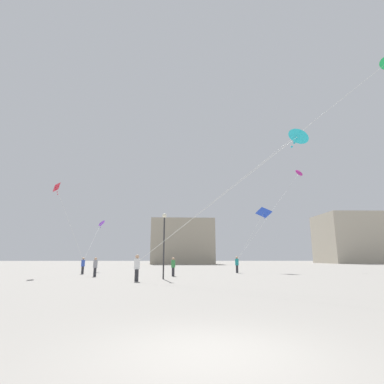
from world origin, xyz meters
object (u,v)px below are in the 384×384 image
kite_emerald_diamond (376,72)px  lamppost_east (164,235)px  kite_violet_diamond (101,223)px  building_left_hall (183,241)px  person_in_grey (95,266)px  kite_magenta_diamond (299,173)px  person_in_teal (237,264)px  person_in_green (173,266)px  kite_cyan_diamond (296,137)px  kite_cobalt_delta (264,213)px  person_in_white (137,267)px  person_in_blue (83,265)px  building_centre_hall (364,238)px  kite_crimson_delta (57,188)px

kite_emerald_diamond → lamppost_east: (-12.86, 8.60, -8.89)m
kite_violet_diamond → building_left_hall: size_ratio=0.46×
person_in_grey → kite_magenta_diamond: kite_magenta_diamond is taller
kite_emerald_diamond → person_in_teal: bearing=107.0°
person_in_green → kite_magenta_diamond: kite_magenta_diamond is taller
kite_cyan_diamond → lamppost_east: kite_cyan_diamond is taller
lamppost_east → person_in_teal: bearing=52.1°
person_in_teal → kite_violet_diamond: size_ratio=0.24×
kite_violet_diamond → person_in_teal: bearing=-16.6°
kite_violet_diamond → kite_magenta_diamond: bearing=5.7°
kite_cobalt_delta → kite_violet_diamond: bearing=171.5°
person_in_grey → person_in_white: 7.12m
person_in_blue → kite_emerald_diamond: (21.55, -16.13, 11.41)m
kite_emerald_diamond → building_centre_hall: building_centre_hall is taller
kite_cyan_diamond → kite_crimson_delta: bearing=141.5°
kite_crimson_delta → person_in_teal: bearing=12.6°
kite_cobalt_delta → kite_magenta_diamond: (6.90, 5.71, 6.63)m
person_in_grey → lamppost_east: bearing=38.6°
kite_magenta_diamond → person_in_blue: bearing=-160.4°
person_in_grey → kite_emerald_diamond: bearing=34.6°
kite_cyan_diamond → kite_emerald_diamond: kite_emerald_diamond is taller
building_centre_hall → kite_magenta_diamond: bearing=-127.8°
person_in_white → building_centre_hall: building_centre_hall is taller
person_in_green → person_in_white: bearing=17.9°
person_in_blue → building_left_hall: 48.70m
kite_cobalt_delta → kite_cyan_diamond: (-3.62, -20.82, 0.92)m
person_in_grey → kite_cyan_diamond: 19.95m
person_in_blue → kite_violet_diamond: 8.44m
kite_magenta_diamond → person_in_teal: bearing=-144.5°
person_in_teal → building_left_hall: (-6.22, 45.55, 4.76)m
kite_crimson_delta → kite_magenta_diamond: size_ratio=0.59×
kite_violet_diamond → kite_emerald_diamond: kite_emerald_diamond is taller
person_in_blue → kite_crimson_delta: kite_crimson_delta is taller
person_in_teal → person_in_green: bearing=50.8°
kite_magenta_diamond → building_left_hall: kite_magenta_diamond is taller
kite_crimson_delta → building_left_hall: bearing=76.1°
kite_violet_diamond → building_left_hall: building_left_hall is taller
person_in_grey → building_centre_hall: bearing=111.6°
person_in_grey → kite_emerald_diamond: size_ratio=0.11×
kite_violet_diamond → person_in_blue: bearing=-87.4°
person_in_white → building_centre_hall: (56.84, 67.07, 6.18)m
kite_crimson_delta → kite_cobalt_delta: bearing=15.2°
kite_cobalt_delta → building_centre_hall: size_ratio=0.24×
person_in_teal → kite_cobalt_delta: 7.22m
person_in_white → kite_emerald_diamond: 19.52m
kite_cyan_diamond → building_left_hall: bearing=95.6°
kite_violet_diamond → building_centre_hall: building_centre_hall is taller
kite_violet_diamond → building_centre_hall: 81.66m
kite_cyan_diamond → kite_magenta_diamond: kite_magenta_diamond is taller
kite_crimson_delta → building_centre_hall: 89.11m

